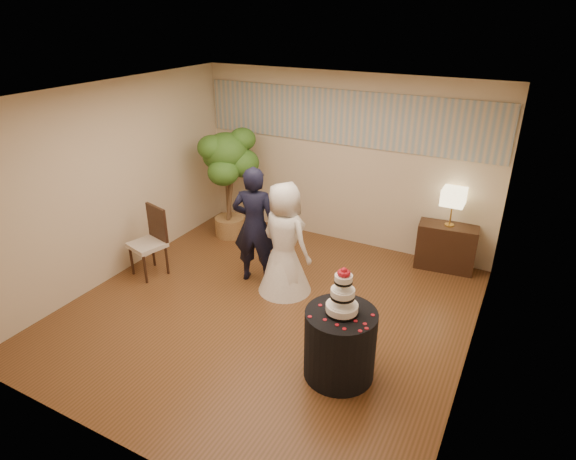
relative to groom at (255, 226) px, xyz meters
The scene contains 15 objects.
floor 1.23m from the groom, 48.93° to the right, with size 5.00×5.00×0.00m, color brown.
ceiling 2.12m from the groom, 48.93° to the right, with size 5.00×5.00×0.00m, color white.
wall_back 2.00m from the groom, 72.75° to the left, with size 5.00×0.06×2.80m, color beige.
wall_front 3.25m from the groom, 79.72° to the right, with size 5.00×0.06×2.80m, color beige.
wall_left 2.11m from the groom, 161.19° to the right, with size 0.06×5.00×2.80m, color beige.
wall_right 3.19m from the groom, 12.06° to the right, with size 0.06×5.00×2.80m, color beige.
mural_border 2.27m from the groom, 72.58° to the left, with size 4.90×0.02×0.85m, color #A0A197.
groom is the anchor object (origin of this frame).
bride 0.53m from the groom, ahead, with size 0.79×0.75×1.61m, color white.
cake_table 2.33m from the groom, 35.32° to the right, with size 0.77×0.77×0.80m, color black.
wedding_cake 2.30m from the groom, 35.32° to the right, with size 0.34×0.34×0.54m, color white, non-canonical shape.
console 2.94m from the groom, 34.44° to the left, with size 0.86×0.38×0.72m, color black.
table_lamp 2.90m from the groom, 34.44° to the left, with size 0.33×0.33×0.58m, color beige, non-canonical shape.
ficus_tree 1.61m from the groom, 137.85° to the left, with size 0.92×0.92×1.93m, color #325D1D, non-canonical shape.
side_chair 1.65m from the groom, 156.93° to the right, with size 0.48×0.50×1.05m, color black, non-canonical shape.
Camera 1 is at (2.74, -4.59, 3.69)m, focal length 30.00 mm.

